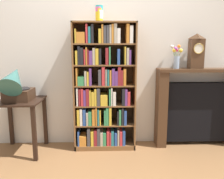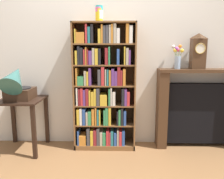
# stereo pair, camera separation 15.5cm
# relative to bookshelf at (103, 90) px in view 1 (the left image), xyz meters

# --- Properties ---
(ground_plane) EXTENTS (7.76, 6.40, 0.02)m
(ground_plane) POSITION_rel_bookshelf_xyz_m (0.02, -0.15, -0.77)
(ground_plane) COLOR brown
(wall_back) EXTENTS (4.76, 0.08, 2.60)m
(wall_back) POSITION_rel_bookshelf_xyz_m (0.12, 0.19, 0.54)
(wall_back) COLOR silver
(wall_back) RESTS_ON ground
(bookshelf) EXTENTS (0.78, 0.29, 1.60)m
(bookshelf) POSITION_rel_bookshelf_xyz_m (0.00, 0.00, 0.00)
(bookshelf) COLOR brown
(bookshelf) RESTS_ON ground
(cup_stack) EXTENTS (0.09, 0.09, 0.19)m
(cup_stack) POSITION_rel_bookshelf_xyz_m (-0.04, -0.00, 0.93)
(cup_stack) COLOR yellow
(cup_stack) RESTS_ON bookshelf
(side_table_left) EXTENTS (0.52, 0.54, 0.67)m
(side_table_left) POSITION_rel_bookshelf_xyz_m (-1.01, -0.12, -0.26)
(side_table_left) COLOR black
(side_table_left) RESTS_ON ground
(gramophone) EXTENTS (0.30, 0.49, 0.49)m
(gramophone) POSITION_rel_bookshelf_xyz_m (-1.01, -0.20, 0.11)
(gramophone) COLOR #382316
(gramophone) RESTS_ON side_table_left
(fireplace_mantel) EXTENTS (1.09, 0.24, 1.03)m
(fireplace_mantel) POSITION_rel_bookshelf_xyz_m (1.25, 0.05, -0.26)
(fireplace_mantel) COLOR #472D1C
(fireplace_mantel) RESTS_ON ground
(mantel_clock) EXTENTS (0.17, 0.15, 0.44)m
(mantel_clock) POSITION_rel_bookshelf_xyz_m (1.18, 0.03, 0.49)
(mantel_clock) COLOR #472D1C
(mantel_clock) RESTS_ON fireplace_mantel
(flower_vase) EXTENTS (0.14, 0.13, 0.30)m
(flower_vase) POSITION_rel_bookshelf_xyz_m (0.94, 0.04, 0.41)
(flower_vase) COLOR #99B2D1
(flower_vase) RESTS_ON fireplace_mantel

